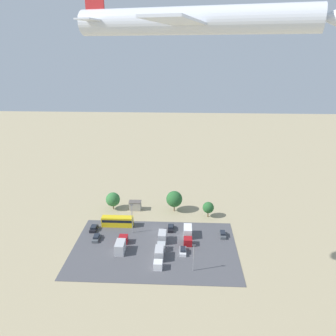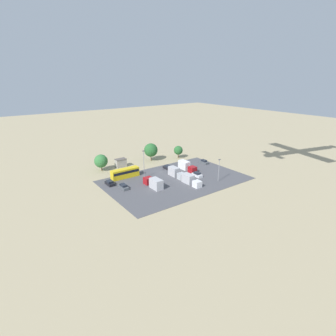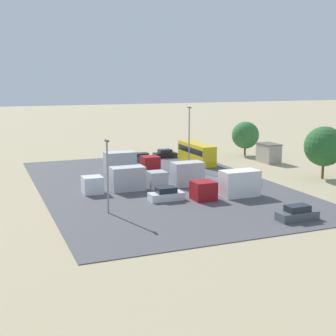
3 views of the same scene
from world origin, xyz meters
TOP-DOWN VIEW (x-y plane):
  - ground_plane at (0.00, 0.00)m, footprint 400.00×400.00m
  - parking_lot_surface at (0.00, 9.86)m, footprint 47.42×30.65m
  - shed_building at (8.99, -13.80)m, footprint 4.34×2.75m
  - bus at (13.07, -2.14)m, footprint 10.10×2.50m
  - parked_car_0 at (17.95, 6.13)m, footprint 1.79×4.44m
  - parked_car_1 at (-4.30, -0.59)m, footprint 1.86×4.26m
  - parked_car_2 at (20.18, 0.78)m, footprint 2.00×4.08m
  - parked_car_3 at (-20.36, 2.44)m, footprint 1.71×4.24m
  - parked_car_4 at (-8.19, 11.81)m, footprint 1.83×4.07m
  - parked_truck_0 at (-1.99, 7.53)m, footprint 2.31×7.55m
  - parked_truck_1 at (-9.61, 4.17)m, footprint 2.47×8.42m
  - parked_truck_2 at (9.52, 10.89)m, footprint 2.55×8.36m
  - parked_truck_3 at (-1.69, 15.79)m, footprint 2.31×7.89m
  - tree_near_shed at (-4.97, -13.57)m, footprint 5.67×5.67m
  - tree_apron_mid at (16.91, -13.92)m, footprint 5.02×5.02m
  - tree_apron_far at (-16.67, -9.87)m, footprint 3.86×3.86m
  - light_pole_lot_centre at (7.60, 1.73)m, footprint 0.90×0.28m
  - light_pole_lot_edge at (-10.92, 19.46)m, footprint 0.90×0.28m
  - airplane at (-10.41, 33.47)m, footprint 42.29×35.29m

SIDE VIEW (x-z plane):
  - ground_plane at x=0.00m, z-range 0.00..0.00m
  - parking_lot_surface at x=0.00m, z-range 0.00..0.08m
  - parked_car_0 at x=17.95m, z-range -0.04..1.40m
  - parked_car_2 at x=20.18m, z-range -0.04..1.43m
  - parked_car_1 at x=-4.30m, z-range -0.05..1.46m
  - parked_car_3 at x=-20.36m, z-range -0.05..1.47m
  - parked_car_4 at x=-8.19m, z-range -0.05..1.51m
  - parked_truck_3 at x=-1.69m, z-range -0.05..2.98m
  - parked_truck_0 at x=-1.99m, z-range -0.05..3.09m
  - parked_truck_1 at x=-9.61m, z-range -0.05..3.09m
  - parked_truck_2 at x=9.52m, z-range -0.06..3.14m
  - shed_building at x=8.99m, z-range 0.01..3.30m
  - bus at x=13.07m, z-range 0.21..3.51m
  - tree_apron_far at x=-16.67m, z-range 0.78..6.21m
  - tree_apron_mid at x=16.91m, z-range 0.67..7.03m
  - light_pole_lot_edge at x=-10.92m, z-range 0.51..8.31m
  - tree_near_shed at x=-4.97m, z-range 0.91..8.42m
  - light_pole_lot_centre at x=7.60m, z-range 0.52..10.32m
  - airplane at x=-10.41m, z-range 53.63..63.74m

